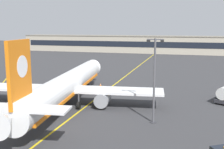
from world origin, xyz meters
TOP-DOWN VIEW (x-y plane):
  - ground_plane at (0.00, 0.00)m, footprint 400.00×400.00m
  - taxiway_centreline at (0.00, 30.00)m, footprint 3.66×179.97m
  - airliner_foreground at (-2.95, 9.80)m, footprint 32.36×41.44m
  - apron_lamp_post at (12.18, 5.50)m, footprint 2.24×0.90m
  - safety_cone_by_nose_gear at (-2.63, 26.24)m, footprint 0.44×0.44m
  - terminal_building at (2.32, 110.01)m, footprint 152.60×12.40m

SIDE VIEW (x-z plane):
  - ground_plane at x=0.00m, z-range 0.00..0.00m
  - taxiway_centreline at x=0.00m, z-range 0.00..0.01m
  - safety_cone_by_nose_gear at x=-2.63m, z-range -0.02..0.53m
  - airliner_foreground at x=-2.95m, z-range -2.46..9.19m
  - terminal_building at x=2.32m, z-range 0.01..8.72m
  - apron_lamp_post at x=12.18m, z-range 0.30..11.81m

